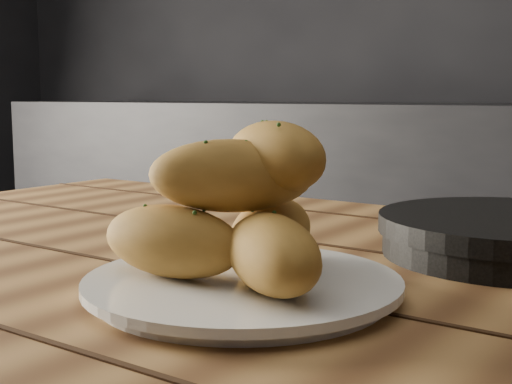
% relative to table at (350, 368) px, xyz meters
% --- Properties ---
extents(counter, '(2.80, 0.60, 0.90)m').
position_rel_table_xyz_m(counter, '(-0.58, 1.34, -0.20)').
color(counter, black).
rests_on(counter, ground).
extents(table, '(1.61, 0.84, 0.75)m').
position_rel_table_xyz_m(table, '(0.00, 0.00, 0.00)').
color(table, olive).
rests_on(table, ground).
extents(plate, '(0.27, 0.27, 0.02)m').
position_rel_table_xyz_m(plate, '(-0.04, -0.13, 0.11)').
color(plate, white).
rests_on(plate, table).
extents(bread_rolls, '(0.25, 0.22, 0.13)m').
position_rel_table_xyz_m(bread_rolls, '(-0.04, -0.13, 0.17)').
color(bread_rolls, '#A4732D').
rests_on(bread_rolls, plate).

